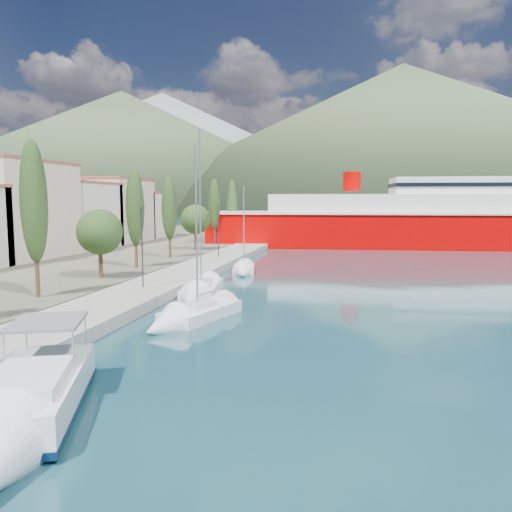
# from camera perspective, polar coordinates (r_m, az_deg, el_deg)

# --- Properties ---
(ground) EXTENTS (1400.00, 1400.00, 0.00)m
(ground) POSITION_cam_1_polar(r_m,az_deg,el_deg) (140.31, 8.67, 3.24)
(ground) COLOR #18404A
(quay) EXTENTS (5.00, 88.00, 0.80)m
(quay) POSITION_cam_1_polar(r_m,az_deg,el_deg) (49.11, -7.53, -1.86)
(quay) COLOR gray
(quay) RESTS_ON ground
(hills_far) EXTENTS (1480.00, 900.00, 180.00)m
(hills_far) POSITION_cam_1_polar(r_m,az_deg,el_deg) (655.86, 23.54, 11.92)
(hills_far) COLOR slate
(hills_far) RESTS_ON ground
(hills_near) EXTENTS (1010.00, 520.00, 115.00)m
(hills_near) POSITION_cam_1_polar(r_m,az_deg,el_deg) (405.06, 24.97, 11.66)
(hills_near) COLOR #405233
(hills_near) RESTS_ON ground
(town_buildings) EXTENTS (9.20, 69.20, 11.30)m
(town_buildings) POSITION_cam_1_polar(r_m,az_deg,el_deg) (68.91, -22.96, 4.34)
(town_buildings) COLOR beige
(town_buildings) RESTS_ON land_strip
(tree_row) EXTENTS (4.04, 64.67, 10.79)m
(tree_row) POSITION_cam_1_polar(r_m,az_deg,el_deg) (57.10, -10.80, 4.66)
(tree_row) COLOR #47301E
(tree_row) RESTS_ON land_strip
(lamp_posts) EXTENTS (0.15, 42.85, 6.06)m
(lamp_posts) POSITION_cam_1_polar(r_m,az_deg,el_deg) (38.60, -12.88, 1.33)
(lamp_posts) COLOR #2D2D33
(lamp_posts) RESTS_ON quay
(motor_cruiser) EXTENTS (6.27, 10.35, 3.68)m
(motor_cruiser) POSITION_cam_1_polar(r_m,az_deg,el_deg) (17.78, -25.23, -16.53)
(motor_cruiser) COLOR black
(motor_cruiser) RESTS_ON ground
(sailboat_near) EXTENTS (4.72, 8.52, 11.73)m
(sailboat_near) POSITION_cam_1_polar(r_m,az_deg,el_deg) (30.16, -8.46, -7.21)
(sailboat_near) COLOR silver
(sailboat_near) RESTS_ON ground
(sailboat_mid) EXTENTS (3.92, 9.87, 13.82)m
(sailboat_mid) POSITION_cam_1_polar(r_m,az_deg,el_deg) (37.73, -6.73, -4.43)
(sailboat_mid) COLOR silver
(sailboat_mid) RESTS_ON ground
(sailboat_far) EXTENTS (3.29, 6.87, 9.70)m
(sailboat_far) POSITION_cam_1_polar(r_m,az_deg,el_deg) (50.37, -1.46, -1.74)
(sailboat_far) COLOR silver
(sailboat_far) RESTS_ON ground
(ferry) EXTENTS (64.40, 18.63, 12.61)m
(ferry) POSITION_cam_1_polar(r_m,az_deg,el_deg) (83.72, 16.98, 3.64)
(ferry) COLOR #BB0000
(ferry) RESTS_ON ground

